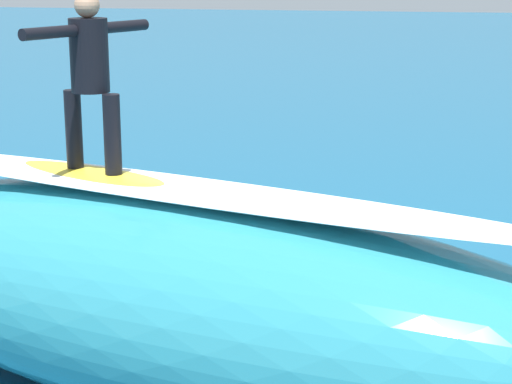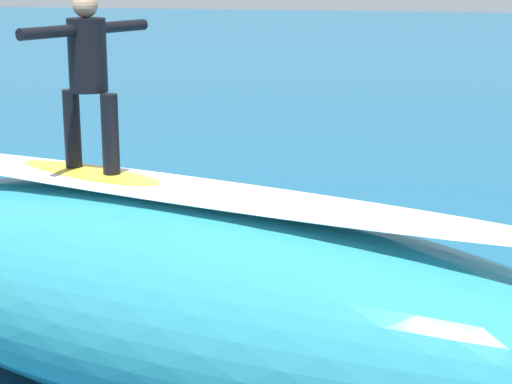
{
  "view_description": "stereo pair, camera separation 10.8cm",
  "coord_description": "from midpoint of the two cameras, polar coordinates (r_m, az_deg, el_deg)",
  "views": [
    {
      "loc": [
        -1.89,
        9.51,
        3.63
      ],
      "look_at": [
        -0.05,
        0.79,
        1.36
      ],
      "focal_mm": 63.44,
      "sensor_mm": 36.0,
      "label": 1
    },
    {
      "loc": [
        -2.0,
        9.48,
        3.63
      ],
      "look_at": [
        -0.05,
        0.79,
        1.36
      ],
      "focal_mm": 63.44,
      "sensor_mm": 36.0,
      "label": 2
    }
  ],
  "objects": [
    {
      "name": "ground_plane",
      "position": [
        10.35,
        1.0,
        -6.22
      ],
      "size": [
        120.0,
        120.0,
        0.0
      ],
      "primitive_type": "plane",
      "color": "#145175"
    },
    {
      "name": "wave_crest",
      "position": [
        7.58,
        -4.64,
        -6.77
      ],
      "size": [
        8.24,
        4.38,
        1.82
      ],
      "primitive_type": "ellipsoid",
      "rotation": [
        0.0,
        0.0,
        -0.29
      ],
      "color": "teal",
      "rests_on": "ground_plane"
    },
    {
      "name": "wave_foam_lip",
      "position": [
        7.29,
        -4.79,
        0.24
      ],
      "size": [
        6.69,
        2.66,
        0.08
      ],
      "primitive_type": "ellipsoid",
      "rotation": [
        0.0,
        0.0,
        -0.29
      ],
      "color": "white",
      "rests_on": "wave_crest"
    },
    {
      "name": "surfboard_riding",
      "position": [
        7.77,
        -9.85,
        1.02
      ],
      "size": [
        1.99,
        1.21,
        0.1
      ],
      "primitive_type": "ellipsoid",
      "rotation": [
        0.0,
        0.0,
        -0.39
      ],
      "color": "yellow",
      "rests_on": "wave_crest"
    },
    {
      "name": "surfer_riding",
      "position": [
        7.61,
        -10.14,
        7.67
      ],
      "size": [
        0.62,
        1.33,
        1.47
      ],
      "rotation": [
        0.0,
        0.0,
        -0.39
      ],
      "color": "black",
      "rests_on": "surfboard_riding"
    },
    {
      "name": "surfboard_paddling",
      "position": [
        11.06,
        7.49,
        -4.7
      ],
      "size": [
        2.12,
        1.07,
        0.1
      ],
      "primitive_type": "ellipsoid",
      "rotation": [
        0.0,
        0.0,
        2.87
      ],
      "color": "#33B2D1",
      "rests_on": "ground_plane"
    },
    {
      "name": "surfer_paddling",
      "position": [
        11.04,
        6.85,
        -3.66
      ],
      "size": [
        1.8,
        0.73,
        0.33
      ],
      "rotation": [
        0.0,
        0.0,
        2.87
      ],
      "color": "black",
      "rests_on": "surfboard_paddling"
    },
    {
      "name": "foam_patch_mid",
      "position": [
        12.61,
        -8.19,
        -2.2
      ],
      "size": [
        0.69,
        0.93,
        0.15
      ],
      "primitive_type": "ellipsoid",
      "rotation": [
        0.0,
        0.0,
        1.67
      ],
      "color": "white",
      "rests_on": "ground_plane"
    }
  ]
}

